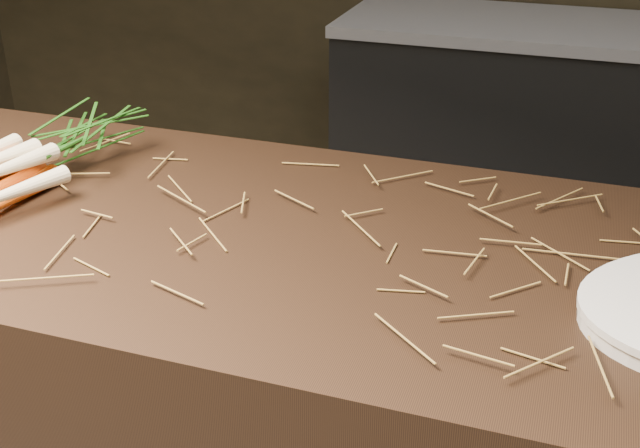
% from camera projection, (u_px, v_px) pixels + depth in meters
% --- Properties ---
extents(back_counter, '(1.82, 0.62, 0.84)m').
position_uv_depth(back_counter, '(590.00, 142.00, 2.90)').
color(back_counter, black).
rests_on(back_counter, ground).
extents(straw_bedding, '(1.40, 0.60, 0.02)m').
position_uv_depth(straw_bedding, '(380.00, 242.00, 1.18)').
color(straw_bedding, olive).
rests_on(straw_bedding, main_counter).
extents(root_veg_bunch, '(0.23, 0.53, 0.10)m').
position_uv_depth(root_veg_bunch, '(42.00, 154.00, 1.39)').
color(root_veg_bunch, '#C23E08').
rests_on(root_veg_bunch, main_counter).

